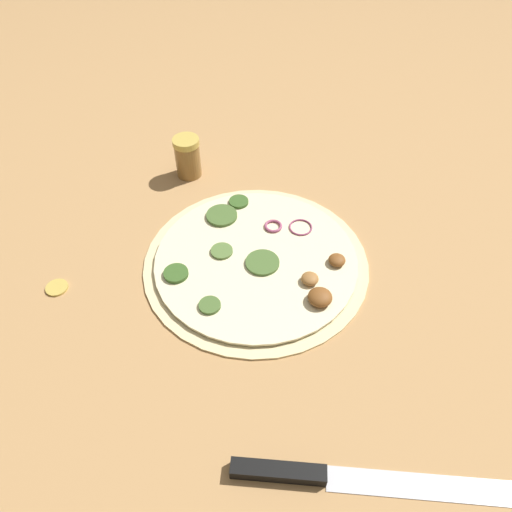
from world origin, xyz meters
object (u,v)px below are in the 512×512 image
Objects in this scene: pizza at (257,261)px; spice_jar at (188,157)px; loose_cap at (57,287)px; knife at (321,476)px.

spice_jar reaches higher than pizza.
loose_cap is (-0.27, 0.18, -0.00)m from pizza.
knife is 0.61m from spice_jar.
spice_jar is 0.34m from loose_cap.
pizza is 0.27m from spice_jar.
pizza is 10.65× the size of loose_cap.
pizza is 0.32m from loose_cap.
spice_jar reaches higher than loose_cap.
spice_jar is (0.07, 0.26, 0.03)m from pizza.
loose_cap is (-0.09, 0.48, -0.00)m from knife.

